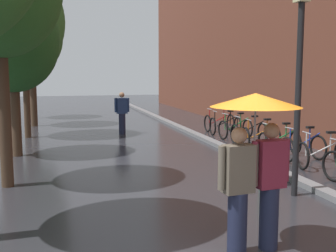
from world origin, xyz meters
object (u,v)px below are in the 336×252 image
parked_bicycle_3 (279,142)px  parked_bicycle_7 (225,125)px  litter_bin (269,165)px  pedestrian_walking_midground (122,113)px  street_lamp_post (299,74)px  parked_bicycle_5 (249,133)px  street_tree_4 (31,38)px  street_tree_3 (23,21)px  street_tree_5 (29,46)px  parked_bicycle_1 (322,154)px  parked_bicycle_4 (261,137)px  parked_bicycle_6 (235,129)px  couple_under_umbrella (255,145)px  street_tree_2 (12,41)px  parked_bicycle_2 (303,148)px  parked_bicycle_8 (219,122)px

parked_bicycle_3 → parked_bicycle_7: bearing=89.9°
litter_bin → pedestrian_walking_midground: 8.45m
street_lamp_post → parked_bicycle_5: bearing=72.6°
street_tree_4 → street_tree_3: bearing=-91.1°
street_tree_5 → parked_bicycle_1: bearing=-61.5°
parked_bicycle_4 → litter_bin: 4.38m
parked_bicycle_6 → street_tree_5: bearing=129.7°
parked_bicycle_5 → parked_bicycle_7: 2.03m
street_tree_5 → pedestrian_walking_midground: 8.34m
street_tree_5 → couple_under_umbrella: size_ratio=2.39×
street_tree_3 → street_tree_5: street_tree_3 is taller
parked_bicycle_6 → street_tree_3: bearing=162.8°
parked_bicycle_1 → pedestrian_walking_midground: size_ratio=0.71×
parked_bicycle_3 → street_lamp_post: bearing=-115.7°
street_tree_5 → parked_bicycle_4: size_ratio=4.52×
parked_bicycle_5 → litter_bin: bearing=-111.1°
street_tree_2 → street_tree_4: (0.13, 6.98, 0.62)m
parked_bicycle_4 → pedestrian_walking_midground: pedestrian_walking_midground is taller
parked_bicycle_1 → parked_bicycle_4: (-0.13, 3.01, 0.00)m
street_tree_5 → parked_bicycle_3: 14.75m
street_tree_5 → pedestrian_walking_midground: (3.74, -6.86, -2.90)m
street_lamp_post → parked_bicycle_4: bearing=69.9°
parked_bicycle_2 → litter_bin: size_ratio=1.34×
parked_bicycle_4 → parked_bicycle_8: size_ratio=1.03×
parked_bicycle_1 → street_lamp_post: bearing=-136.2°
street_tree_3 → parked_bicycle_1: 11.09m
street_tree_2 → parked_bicycle_4: 7.97m
street_tree_5 → parked_bicycle_4: street_tree_5 is taller
street_tree_3 → pedestrian_walking_midground: size_ratio=3.68×
parked_bicycle_5 → pedestrian_walking_midground: (-3.83, 3.31, 0.46)m
parked_bicycle_1 → parked_bicycle_2: (0.06, 0.93, 0.00)m
street_tree_3 → street_tree_4: bearing=88.9°
parked_bicycle_1 → parked_bicycle_6: same height
parked_bicycle_2 → parked_bicycle_4: same height
parked_bicycle_6 → litter_bin: 6.25m
couple_under_umbrella → parked_bicycle_2: bearing=51.3°
street_tree_3 → parked_bicycle_8: 8.42m
parked_bicycle_1 → litter_bin: parked_bicycle_1 is taller
parked_bicycle_8 → street_tree_2: bearing=-156.9°
parked_bicycle_2 → litter_bin: 2.79m
street_tree_3 → street_tree_4: street_tree_3 is taller
parked_bicycle_1 → litter_bin: 2.21m
street_tree_5 → couple_under_umbrella: street_tree_5 is taller
street_tree_3 → litter_bin: size_ratio=7.11×
parked_bicycle_5 → litter_bin: 5.26m
street_tree_4 → pedestrian_walking_midground: (3.46, -3.46, -3.06)m
street_tree_4 → parked_bicycle_3: street_tree_4 is taller
parked_bicycle_3 → litter_bin: bearing=-123.2°
parked_bicycle_5 → pedestrian_walking_midground: pedestrian_walking_midground is taller
street_tree_5 → parked_bicycle_3: street_tree_5 is taller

